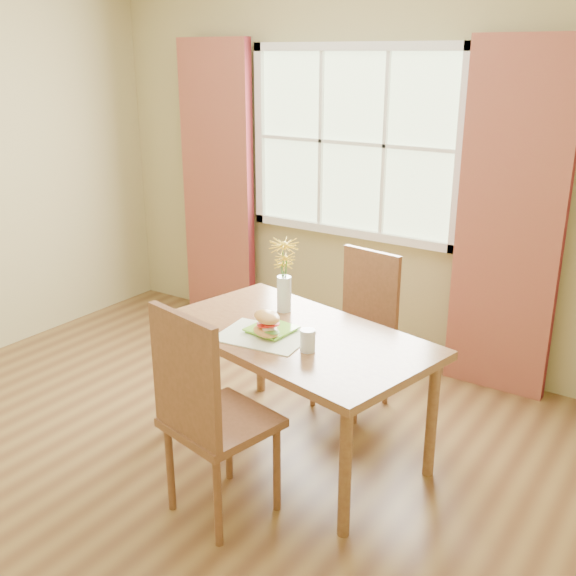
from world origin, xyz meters
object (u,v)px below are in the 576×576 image
Objects in this scene: flower_vase at (284,269)px; dining_table at (295,345)px; chair_near at (205,409)px; chair_far at (360,322)px; water_glass at (308,341)px; croissant_sandwich at (267,324)px.

dining_table is at bearing -45.46° from flower_vase.
chair_near is 1.11× the size of chair_far.
dining_table is 0.27m from water_glass.
chair_far is at bearing 100.80° from water_glass.
chair_near reaches higher than chair_far.
flower_vase is at bearing 136.06° from water_glass.
croissant_sandwich is (-0.09, -0.85, 0.26)m from chair_far.
water_glass is 0.27× the size of flower_vase.
chair_far is at bearing 63.16° from flower_vase.
water_glass is at bearing -43.94° from flower_vase.
croissant_sandwich is at bearing -68.63° from flower_vase.
chair_near is 1.41m from chair_far.
croissant_sandwich is at bearing 176.84° from water_glass.
chair_far is (0.01, 0.70, -0.11)m from dining_table.
chair_far is 0.91m from water_glass.
chair_near reaches higher than water_glass.
croissant_sandwich is 1.86× the size of water_glass.
dining_table is at bearing 85.74° from croissant_sandwich.
chair_far is 8.56× the size of water_glass.
chair_near is 0.61m from croissant_sandwich.
chair_far reaches higher than water_glass.
dining_table is 1.49× the size of chair_near.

